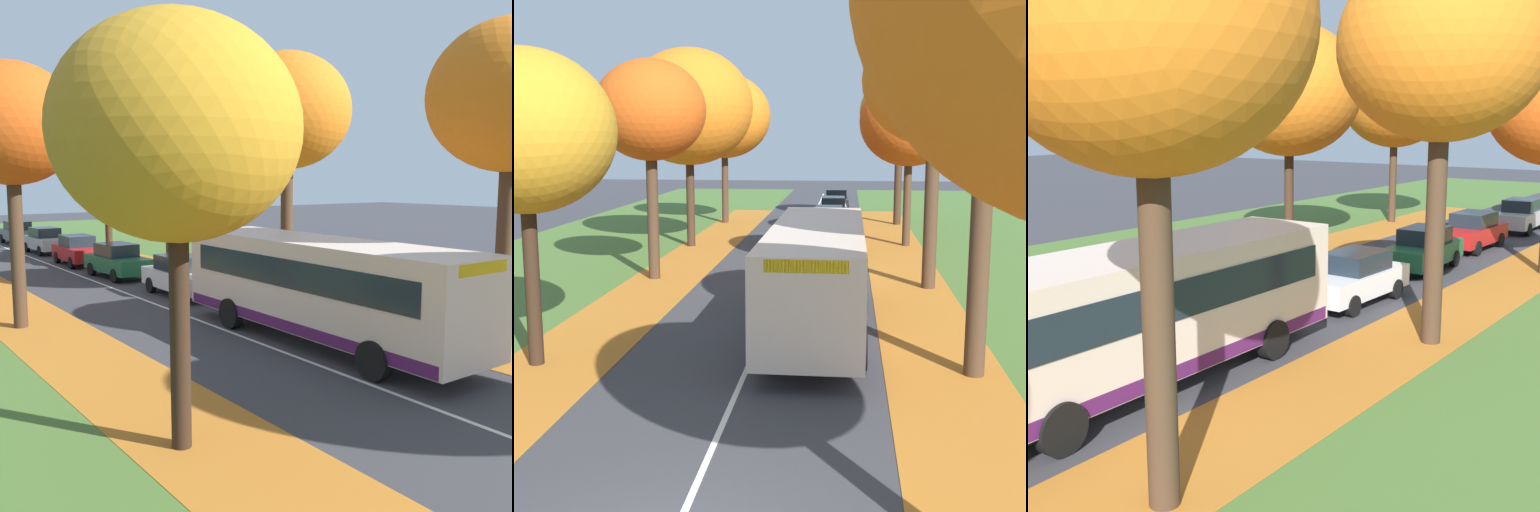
% 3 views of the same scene
% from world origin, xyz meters
% --- Properties ---
extents(leaf_litter_left, '(2.80, 60.00, 0.00)m').
position_xyz_m(leaf_litter_left, '(-4.60, 14.00, 0.01)').
color(leaf_litter_left, '#B26B23').
rests_on(leaf_litter_left, grass_verge_left).
extents(grass_verge_right, '(12.00, 90.00, 0.01)m').
position_xyz_m(grass_verge_right, '(9.20, 20.00, 0.00)').
color(grass_verge_right, '#476B2D').
rests_on(grass_verge_right, ground).
extents(leaf_litter_right, '(2.80, 60.00, 0.00)m').
position_xyz_m(leaf_litter_right, '(4.60, 14.00, 0.01)').
color(leaf_litter_right, '#B26B23').
rests_on(leaf_litter_right, grass_verge_right).
extents(road_centre_line, '(0.12, 80.00, 0.01)m').
position_xyz_m(road_centre_line, '(0.00, 20.00, 0.00)').
color(road_centre_line, silver).
rests_on(road_centre_line, ground).
extents(tree_left_near, '(4.20, 4.20, 7.42)m').
position_xyz_m(tree_left_near, '(-5.08, 7.58, 5.51)').
color(tree_left_near, black).
rests_on(tree_left_near, ground).
extents(tree_left_mid, '(4.17, 4.17, 8.26)m').
position_xyz_m(tree_left_mid, '(-5.07, 18.13, 6.32)').
color(tree_left_mid, '#422D1E').
rests_on(tree_left_mid, ground).
extents(tree_right_near, '(4.53, 4.53, 8.95)m').
position_xyz_m(tree_right_near, '(5.24, 7.90, 6.85)').
color(tree_right_near, '#422D1E').
rests_on(tree_right_near, ground).
extents(tree_right_mid, '(5.07, 5.07, 9.64)m').
position_xyz_m(tree_right_mid, '(5.24, 17.47, 7.30)').
color(tree_right_mid, '#422D1E').
rests_on(tree_right_mid, ground).
extents(tree_right_far, '(4.86, 4.86, 8.33)m').
position_xyz_m(tree_right_far, '(5.22, 27.58, 6.11)').
color(tree_right_far, '#422D1E').
rests_on(tree_right_far, ground).
extents(tree_right_distant, '(4.86, 4.86, 9.07)m').
position_xyz_m(tree_right_distant, '(5.35, 36.36, 6.84)').
color(tree_right_distant, '#382619').
rests_on(tree_right_distant, ground).
extents(bus, '(2.69, 10.41, 2.98)m').
position_xyz_m(bus, '(1.49, 11.23, 1.70)').
color(bus, beige).
rests_on(bus, ground).
extents(car_white_lead, '(1.87, 4.25, 1.62)m').
position_xyz_m(car_white_lead, '(1.65, 19.75, 0.81)').
color(car_white_lead, silver).
rests_on(car_white_lead, ground).
extents(car_green_following, '(1.91, 4.26, 1.62)m').
position_xyz_m(car_green_following, '(1.34, 25.48, 0.81)').
color(car_green_following, '#1E6038').
rests_on(car_green_following, ground).
extents(car_red_third_in_line, '(1.88, 4.25, 1.62)m').
position_xyz_m(car_red_third_in_line, '(1.25, 30.72, 0.81)').
color(car_red_third_in_line, '#B21919').
rests_on(car_red_third_in_line, ground).
extents(car_silver_fourth_in_line, '(1.87, 4.25, 1.62)m').
position_xyz_m(car_silver_fourth_in_line, '(1.38, 36.98, 0.81)').
color(car_silver_fourth_in_line, '#B7BABF').
rests_on(car_silver_fourth_in_line, ground).
extents(car_grey_trailing, '(1.87, 4.24, 1.62)m').
position_xyz_m(car_grey_trailing, '(1.46, 43.75, 0.81)').
color(car_grey_trailing, slate).
rests_on(car_grey_trailing, ground).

